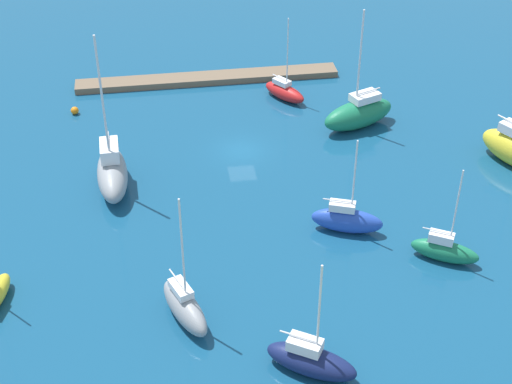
% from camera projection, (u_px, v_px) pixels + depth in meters
% --- Properties ---
extents(water, '(160.00, 160.00, 0.00)m').
position_uv_depth(water, '(242.00, 151.00, 69.36)').
color(water, navy).
rests_on(water, ground).
extents(pier_dock, '(27.83, 2.39, 0.67)m').
position_uv_depth(pier_dock, '(208.00, 78.00, 80.66)').
color(pier_dock, brown).
rests_on(pier_dock, ground).
extents(sailboat_green_outer_mooring, '(5.12, 3.81, 8.09)m').
position_uv_depth(sailboat_green_outer_mooring, '(444.00, 250.00, 56.17)').
color(sailboat_green_outer_mooring, '#19724C').
rests_on(sailboat_green_outer_mooring, water).
extents(sailboat_gray_lone_north, '(2.80, 7.82, 14.05)m').
position_uv_depth(sailboat_gray_lone_north, '(112.00, 172.00, 63.58)').
color(sailboat_gray_lone_north, gray).
rests_on(sailboat_gray_lone_north, water).
extents(sailboat_blue_far_south, '(5.80, 3.48, 8.33)m').
position_uv_depth(sailboat_blue_far_south, '(347.00, 219.00, 58.95)').
color(sailboat_blue_far_south, '#2347B2').
rests_on(sailboat_blue_far_south, water).
extents(sailboat_navy_center_basin, '(6.10, 4.80, 8.87)m').
position_uv_depth(sailboat_navy_center_basin, '(311.00, 360.00, 47.21)').
color(sailboat_navy_center_basin, '#141E4C').
rests_on(sailboat_navy_center_basin, water).
extents(sailboat_red_along_channel, '(4.36, 5.08, 8.79)m').
position_uv_depth(sailboat_red_along_channel, '(284.00, 91.00, 77.06)').
color(sailboat_red_along_channel, red).
rests_on(sailboat_red_along_channel, water).
extents(sailboat_green_by_breakwater, '(8.05, 5.27, 11.86)m').
position_uv_depth(sailboat_green_by_breakwater, '(359.00, 113.00, 72.10)').
color(sailboat_green_by_breakwater, '#19724C').
rests_on(sailboat_green_by_breakwater, water).
extents(sailboat_gray_mid_basin, '(3.69, 5.94, 10.30)m').
position_uv_depth(sailboat_gray_mid_basin, '(185.00, 306.00, 50.86)').
color(sailboat_gray_mid_basin, gray).
rests_on(sailboat_gray_mid_basin, water).
extents(mooring_buoy_orange, '(0.77, 0.77, 0.77)m').
position_uv_depth(mooring_buoy_orange, '(75.00, 111.00, 74.76)').
color(mooring_buoy_orange, orange).
rests_on(mooring_buoy_orange, water).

